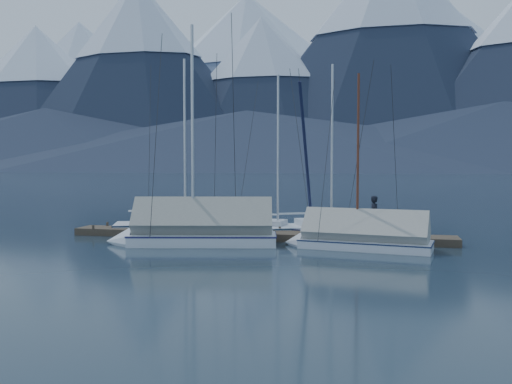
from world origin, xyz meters
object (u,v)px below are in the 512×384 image
sailboat_covered_far (190,233)px  person (375,215)px  sailboat_open_left (195,228)px  sailboat_open_right (341,230)px  sailboat_open_mid (287,232)px  sailboat_covered_near (354,239)px

sailboat_covered_far → person: sailboat_covered_far is taller
sailboat_open_left → person: bearing=-11.8°
person → sailboat_open_right: bearing=8.6°
sailboat_open_right → person: (1.72, -2.90, 1.05)m
sailboat_covered_far → sailboat_open_mid: bearing=49.4°
person → sailboat_covered_far: bearing=85.4°
sailboat_open_left → person: (9.14, -1.91, 1.04)m
sailboat_open_left → sailboat_open_right: (7.41, 0.99, -0.01)m
sailboat_open_left → sailboat_covered_far: sailboat_covered_far is taller
sailboat_open_right → sailboat_covered_far: sailboat_covered_far is taller
sailboat_open_left → sailboat_covered_far: size_ratio=0.94×
sailboat_covered_near → person: sailboat_covered_near is taller
sailboat_open_mid → sailboat_covered_near: sailboat_open_mid is taller
sailboat_covered_near → sailboat_open_right: bearing=100.6°
sailboat_covered_near → sailboat_covered_far: bearing=-176.1°
sailboat_open_left → sailboat_open_mid: bearing=-2.7°
sailboat_covered_far → person: 8.25m
sailboat_open_left → person: 9.39m
sailboat_covered_near → person: 2.30m
sailboat_open_mid → sailboat_covered_far: 5.49m
sailboat_open_left → person: size_ratio=5.57×
sailboat_open_left → sailboat_open_right: bearing=7.6°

